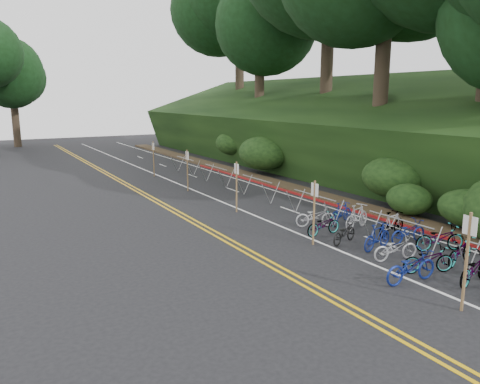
{
  "coord_description": "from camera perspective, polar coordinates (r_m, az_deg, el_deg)",
  "views": [
    {
      "loc": [
        -10.34,
        -8.53,
        5.57
      ],
      "look_at": [
        0.02,
        9.64,
        1.3
      ],
      "focal_mm": 35.0,
      "sensor_mm": 36.0,
      "label": 1
    }
  ],
  "objects": [
    {
      "name": "ground",
      "position": [
        14.52,
        19.56,
        -11.73
      ],
      "size": [
        120.0,
        120.0,
        0.0
      ],
      "primitive_type": "plane",
      "color": "black",
      "rests_on": "ground"
    },
    {
      "name": "road_markings",
      "position": [
        22.32,
        0.79,
        -2.9
      ],
      "size": [
        7.47,
        80.0,
        0.01
      ],
      "color": "gold",
      "rests_on": "ground"
    },
    {
      "name": "signposts_rest",
      "position": [
        25.39,
        -3.74,
        2.13
      ],
      "size": [
        0.08,
        18.4,
        2.5
      ],
      "color": "brown",
      "rests_on": "ground"
    },
    {
      "name": "bike_front",
      "position": [
        15.27,
        20.11,
        -8.53
      ],
      "size": [
        0.78,
        1.98,
        1.02
      ],
      "primitive_type": "imported",
      "rotation": [
        0.0,
        0.0,
        1.52
      ],
      "color": "navy",
      "rests_on": "ground"
    },
    {
      "name": "signpost_near",
      "position": [
        13.55,
        25.93,
        -7.0
      ],
      "size": [
        0.08,
        0.4,
        2.69
      ],
      "color": "brown",
      "rests_on": "ground"
    },
    {
      "name": "bike_racks_rest",
      "position": [
        25.76,
        2.06,
        0.98
      ],
      "size": [
        1.14,
        23.0,
        1.17
      ],
      "color": "gray",
      "rests_on": "ground"
    },
    {
      "name": "bike_valet",
      "position": [
        17.66,
        21.39,
        -6.02
      ],
      "size": [
        3.57,
        11.97,
        1.09
      ],
      "color": "#144C1E",
      "rests_on": "ground"
    },
    {
      "name": "embankment",
      "position": [
        36.22,
        10.55,
        6.58
      ],
      "size": [
        14.3,
        48.14,
        9.11
      ],
      "color": "black",
      "rests_on": "ground"
    },
    {
      "name": "red_curb",
      "position": [
        26.63,
        8.13,
        -0.54
      ],
      "size": [
        0.25,
        28.0,
        0.1
      ],
      "primitive_type": "cube",
      "color": "maroon",
      "rests_on": "ground"
    }
  ]
}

